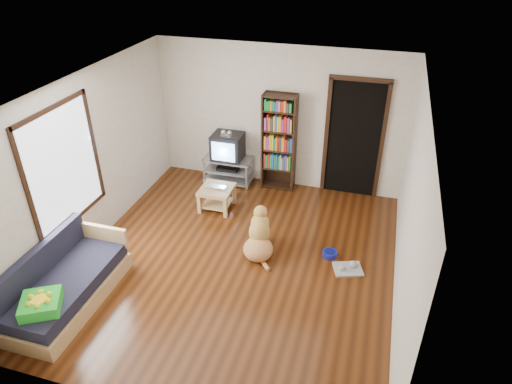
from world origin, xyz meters
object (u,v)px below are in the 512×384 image
(grey_rag, at_px, (348,269))
(bookshelf, at_px, (279,137))
(coffee_table, at_px, (217,194))
(green_cushion, at_px, (41,304))
(laptop, at_px, (216,188))
(sofa, at_px, (66,285))
(dog, at_px, (259,237))
(dog_bowl, at_px, (330,254))
(tv_stand, at_px, (228,169))
(crt_tv, at_px, (228,146))

(grey_rag, relative_size, bookshelf, 0.22)
(bookshelf, relative_size, coffee_table, 3.27)
(green_cushion, relative_size, bookshelf, 0.24)
(laptop, height_order, grey_rag, laptop)
(green_cushion, xyz_separation_m, sofa, (-0.12, 0.55, -0.23))
(laptop, relative_size, dog, 0.40)
(green_cushion, distance_m, sofa, 0.61)
(dog_bowl, distance_m, dog, 1.09)
(tv_stand, distance_m, sofa, 3.76)
(bookshelf, bearing_deg, grey_rag, -53.17)
(sofa, relative_size, dog, 2.18)
(grey_rag, bearing_deg, laptop, 157.24)
(sofa, relative_size, coffee_table, 3.27)
(grey_rag, relative_size, tv_stand, 0.44)
(crt_tv, relative_size, dog, 0.70)
(laptop, relative_size, coffee_table, 0.60)
(dog_bowl, bearing_deg, green_cushion, -141.25)
(dog_bowl, height_order, crt_tv, crt_tv)
(dog, bearing_deg, tv_stand, 121.02)
(coffee_table, bearing_deg, bookshelf, 51.47)
(grey_rag, bearing_deg, crt_tv, 141.34)
(crt_tv, bearing_deg, dog_bowl, -38.50)
(crt_tv, bearing_deg, bookshelf, 4.32)
(green_cushion, relative_size, coffee_table, 0.79)
(green_cushion, xyz_separation_m, grey_rag, (3.35, 2.20, -0.48))
(bookshelf, height_order, dog, bookshelf)
(laptop, bearing_deg, bookshelf, 51.78)
(laptop, height_order, dog_bowl, laptop)
(dog_bowl, xyz_separation_m, dog, (-1.05, -0.19, 0.22))
(tv_stand, bearing_deg, sofa, -105.02)
(crt_tv, bearing_deg, tv_stand, -90.00)
(grey_rag, height_order, sofa, sofa)
(sofa, bearing_deg, green_cushion, -77.34)
(green_cushion, height_order, tv_stand, green_cushion)
(tv_stand, bearing_deg, dog, -58.98)
(laptop, distance_m, crt_tv, 1.06)
(dog_bowl, relative_size, sofa, 0.12)
(dog_bowl, bearing_deg, dog, -169.69)
(coffee_table, distance_m, dog, 1.42)
(crt_tv, relative_size, sofa, 0.32)
(grey_rag, xyz_separation_m, sofa, (-3.48, -1.65, 0.25))
(laptop, xyz_separation_m, bookshelf, (0.83, 1.07, 0.59))
(dog_bowl, relative_size, dog, 0.27)
(sofa, height_order, dog, sofa)
(laptop, bearing_deg, crt_tv, 96.28)
(laptop, height_order, bookshelf, bookshelf)
(sofa, bearing_deg, crt_tv, 75.07)
(coffee_table, bearing_deg, green_cushion, -106.68)
(green_cushion, bearing_deg, laptop, 43.99)
(grey_rag, height_order, crt_tv, crt_tv)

